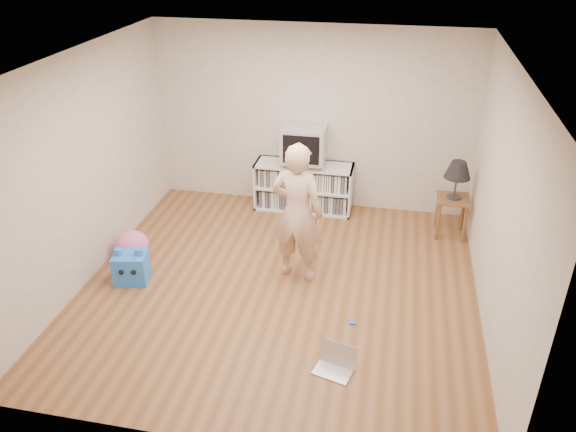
# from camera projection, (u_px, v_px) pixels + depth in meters

# --- Properties ---
(ground) EXTENTS (4.50, 4.50, 0.00)m
(ground) POSITION_uv_depth(u_px,v_px,m) (279.00, 287.00, 6.54)
(ground) COLOR brown
(ground) RESTS_ON ground
(walls) EXTENTS (4.52, 4.52, 2.60)m
(walls) POSITION_uv_depth(u_px,v_px,m) (278.00, 186.00, 5.92)
(walls) COLOR beige
(walls) RESTS_ON ground
(ceiling) EXTENTS (4.50, 4.50, 0.01)m
(ceiling) POSITION_uv_depth(u_px,v_px,m) (277.00, 62.00, 5.31)
(ceiling) COLOR white
(ceiling) RESTS_ON walls
(media_unit) EXTENTS (1.40, 0.45, 0.70)m
(media_unit) POSITION_uv_depth(u_px,v_px,m) (304.00, 186.00, 8.14)
(media_unit) COLOR white
(media_unit) RESTS_ON ground
(dvd_deck) EXTENTS (0.45, 0.35, 0.07)m
(dvd_deck) POSITION_uv_depth(u_px,v_px,m) (304.00, 162.00, 7.95)
(dvd_deck) COLOR gray
(dvd_deck) RESTS_ON media_unit
(crt_tv) EXTENTS (0.60, 0.53, 0.50)m
(crt_tv) POSITION_uv_depth(u_px,v_px,m) (304.00, 143.00, 7.81)
(crt_tv) COLOR #AFAFB5
(crt_tv) RESTS_ON dvd_deck
(side_table) EXTENTS (0.42, 0.42, 0.55)m
(side_table) POSITION_uv_depth(u_px,v_px,m) (452.00, 207.00, 7.42)
(side_table) COLOR brown
(side_table) RESTS_ON ground
(table_lamp) EXTENTS (0.34, 0.34, 0.52)m
(table_lamp) POSITION_uv_depth(u_px,v_px,m) (458.00, 171.00, 7.17)
(table_lamp) COLOR #333333
(table_lamp) RESTS_ON side_table
(person) EXTENTS (0.68, 0.50, 1.69)m
(person) POSITION_uv_depth(u_px,v_px,m) (297.00, 213.00, 6.36)
(person) COLOR beige
(person) RESTS_ON ground
(laptop) EXTENTS (0.41, 0.36, 0.24)m
(laptop) POSITION_uv_depth(u_px,v_px,m) (336.00, 363.00, 5.34)
(laptop) COLOR silver
(laptop) RESTS_ON ground
(playing_cards) EXTENTS (0.08, 0.10, 0.02)m
(playing_cards) POSITION_uv_depth(u_px,v_px,m) (352.00, 322.00, 5.97)
(playing_cards) COLOR #4B66C8
(playing_cards) RESTS_ON ground
(plush_blue) EXTENTS (0.43, 0.38, 0.44)m
(plush_blue) POSITION_uv_depth(u_px,v_px,m) (131.00, 267.00, 6.56)
(plush_blue) COLOR #2576F6
(plush_blue) RESTS_ON ground
(plush_pink) EXTENTS (0.42, 0.42, 0.35)m
(plush_pink) POSITION_uv_depth(u_px,v_px,m) (132.00, 245.00, 7.04)
(plush_pink) COLOR pink
(plush_pink) RESTS_ON ground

